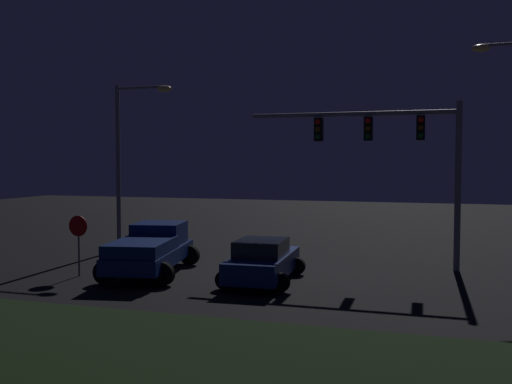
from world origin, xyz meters
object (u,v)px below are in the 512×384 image
(car_sedan, at_px, (263,261))
(traffic_signal_gantry, at_px, (393,144))
(street_lamp_left, at_px, (129,146))
(pickup_truck, at_px, (152,247))
(stop_sign, at_px, (78,234))

(car_sedan, bearing_deg, traffic_signal_gantry, -47.21)
(car_sedan, xyz_separation_m, street_lamp_left, (-7.98, 4.93, 4.21))
(pickup_truck, xyz_separation_m, car_sedan, (4.45, -0.32, -0.26))
(traffic_signal_gantry, xyz_separation_m, street_lamp_left, (-12.06, 0.73, 0.05))
(pickup_truck, relative_size, car_sedan, 1.26)
(stop_sign, bearing_deg, street_lamp_left, 101.92)
(car_sedan, distance_m, traffic_signal_gantry, 7.18)
(street_lamp_left, relative_size, stop_sign, 3.48)
(car_sedan, relative_size, street_lamp_left, 0.58)
(traffic_signal_gantry, bearing_deg, stop_sign, -154.23)
(traffic_signal_gantry, xyz_separation_m, stop_sign, (-10.80, -5.21, -3.34))
(pickup_truck, relative_size, street_lamp_left, 0.73)
(pickup_truck, height_order, street_lamp_left, street_lamp_left)
(car_sedan, distance_m, stop_sign, 6.85)
(stop_sign, bearing_deg, traffic_signal_gantry, 25.77)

